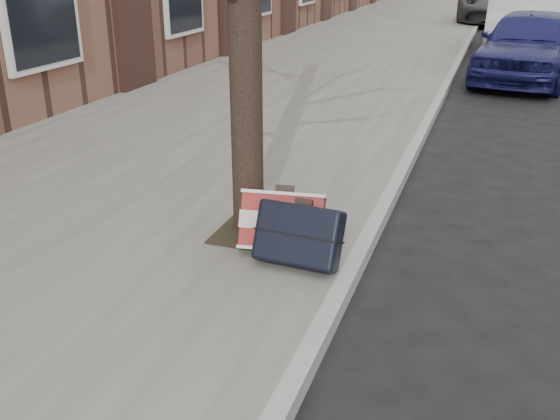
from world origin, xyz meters
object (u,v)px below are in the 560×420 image
(suitcase_red, at_px, (282,222))
(car_near_mid, at_px, (521,25))
(car_near_front, at_px, (528,45))
(suitcase_navy, at_px, (299,234))

(suitcase_red, relative_size, car_near_mid, 0.14)
(suitcase_red, distance_m, car_near_mid, 11.64)
(suitcase_red, bearing_deg, car_near_front, 70.00)
(car_near_mid, bearing_deg, car_near_front, -89.04)
(suitcase_navy, xyz_separation_m, car_near_front, (1.66, 8.70, 0.29))
(car_near_front, bearing_deg, car_near_mid, 101.42)
(suitcase_red, bearing_deg, car_near_mid, 73.68)
(car_near_front, relative_size, car_near_mid, 0.88)
(car_near_front, xyz_separation_m, car_near_mid, (-0.12, 2.98, 0.06))
(suitcase_red, xyz_separation_m, suitcase_navy, (0.18, -0.18, 0.01))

